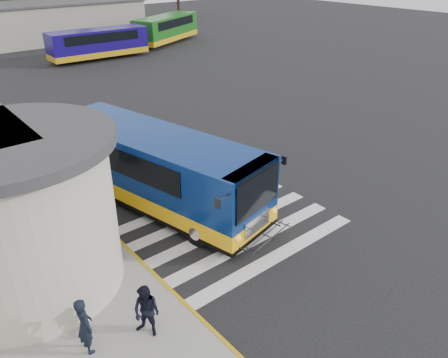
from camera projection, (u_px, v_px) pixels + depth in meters
ground at (223, 215)px, 17.18m from camera, size 140.00×140.00×0.00m
curb_strip at (83, 206)px, 17.60m from camera, size 0.12×34.00×0.16m
crosswalk at (226, 228)px, 16.35m from camera, size 8.00×5.35×0.01m
depot_building at (24, 24)px, 48.31m from camera, size 26.40×8.40×4.20m
transit_bus at (156, 171)px, 17.41m from camera, size 5.32×10.93×3.00m
pedestrian_a at (85, 325)px, 10.83m from camera, size 0.41×0.61×1.65m
pedestrian_b at (147, 311)px, 11.31m from camera, size 0.88×0.94×1.56m
far_bus_a at (98, 43)px, 41.29m from camera, size 9.32×2.90×2.38m
far_bus_b at (166, 28)px, 48.71m from camera, size 9.92×6.73×2.51m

